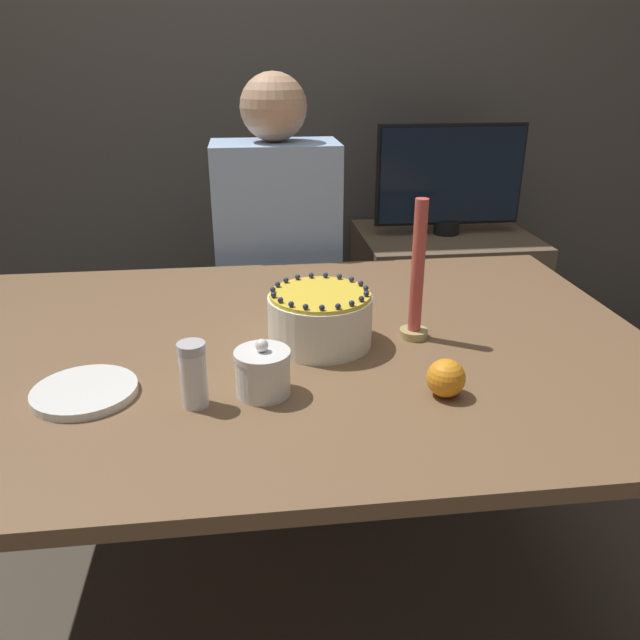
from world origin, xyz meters
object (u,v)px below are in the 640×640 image
at_px(cake, 320,318).
at_px(sugar_shaker, 193,374).
at_px(sugar_bowl, 263,372).
at_px(candle, 417,283).
at_px(person_man_blue_shirt, 279,294).
at_px(tv_monitor, 450,178).

height_order(cake, sugar_shaker, cake).
xyz_separation_m(sugar_bowl, candle, (0.34, 0.21, 0.08)).
bearing_deg(sugar_bowl, person_man_blue_shirt, 85.15).
bearing_deg(candle, tv_monitor, 68.77).
xyz_separation_m(sugar_bowl, person_man_blue_shirt, (0.08, 0.97, -0.22)).
relative_size(person_man_blue_shirt, tv_monitor, 2.19).
relative_size(sugar_bowl, person_man_blue_shirt, 0.09).
bearing_deg(tv_monitor, person_man_blue_shirt, -153.98).
bearing_deg(sugar_shaker, sugar_bowl, 12.78).
distance_m(candle, tv_monitor, 1.18).
distance_m(cake, tv_monitor, 1.28).
height_order(cake, tv_monitor, tv_monitor).
xyz_separation_m(cake, sugar_shaker, (-0.25, -0.23, 0.00)).
bearing_deg(tv_monitor, cake, -120.03).
relative_size(candle, tv_monitor, 0.54).
height_order(cake, person_man_blue_shirt, person_man_blue_shirt).
relative_size(sugar_shaker, tv_monitor, 0.21).
relative_size(sugar_bowl, candle, 0.36).
distance_m(person_man_blue_shirt, tv_monitor, 0.83).
xyz_separation_m(cake, sugar_bowl, (-0.13, -0.21, -0.01)).
xyz_separation_m(person_man_blue_shirt, tv_monitor, (0.69, 0.33, 0.32)).
relative_size(cake, sugar_shaker, 1.82).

